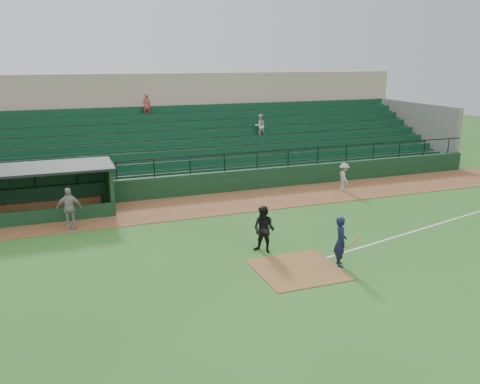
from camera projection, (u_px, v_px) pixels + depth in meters
name	position (u px, v px, depth m)	size (l,w,h in m)	color
ground	(286.00, 259.00, 18.77)	(90.00, 90.00, 0.00)	#295E1E
warning_track	(220.00, 203.00, 26.00)	(40.00, 4.00, 0.03)	brown
home_plate_dirt	(298.00, 269.00, 17.86)	(3.00, 3.00, 0.03)	brown
foul_line	(432.00, 226.00, 22.56)	(18.00, 0.09, 0.01)	white
stadium_structure	(180.00, 137.00, 33.05)	(38.00, 13.08, 6.40)	black
dugout	(18.00, 189.00, 23.77)	(8.90, 3.20, 2.42)	black
batter_at_plate	(341.00, 241.00, 17.99)	(1.12, 0.80, 1.88)	black
umpire	(264.00, 230.00, 19.25)	(0.91, 0.71, 1.88)	black
runner	(344.00, 177.00, 28.29)	(1.05, 0.60, 1.62)	#A19B96
dugout_player_a	(69.00, 208.00, 21.86)	(1.11, 0.46, 1.89)	#9C9792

